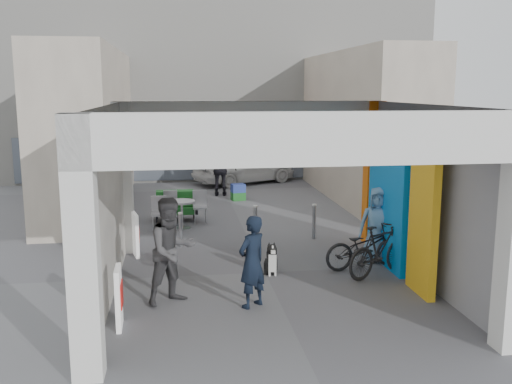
{
  "coord_description": "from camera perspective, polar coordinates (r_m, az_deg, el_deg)",
  "views": [
    {
      "loc": [
        -1.78,
        -11.28,
        3.8
      ],
      "look_at": [
        -0.05,
        1.0,
        1.53
      ],
      "focal_mm": 40.0,
      "sensor_mm": 36.0,
      "label": 1
    }
  ],
  "objects": [
    {
      "name": "plaza_bldg_left",
      "position": [
        19.02,
        -16.32,
        6.01
      ],
      "size": [
        2.0,
        9.0,
        5.0
      ],
      "primitive_type": "cube",
      "color": "#C2B4A1",
      "rests_on": "ground"
    },
    {
      "name": "man_with_dog",
      "position": [
        10.0,
        -0.4,
        -6.99
      ],
      "size": [
        0.71,
        0.68,
        1.64
      ],
      "primitive_type": "imported",
      "rotation": [
        0.0,
        0.0,
        3.82
      ],
      "color": "black",
      "rests_on": "ground"
    },
    {
      "name": "bollard_right",
      "position": [
        14.62,
        5.82,
        -2.99
      ],
      "size": [
        0.09,
        0.09,
        0.88
      ],
      "primitive_type": "cylinder",
      "color": "gray",
      "rests_on": "ground"
    },
    {
      "name": "advert_board_near",
      "position": [
        9.52,
        -13.55,
        -10.2
      ],
      "size": [
        0.11,
        0.55,
        1.0
      ],
      "rotation": [
        0.0,
        0.0,
        0.03
      ],
      "color": "white",
      "rests_on": "ground"
    },
    {
      "name": "far_building",
      "position": [
        25.34,
        -4.08,
        10.75
      ],
      "size": [
        18.0,
        4.08,
        8.0
      ],
      "color": "silver",
      "rests_on": "ground"
    },
    {
      "name": "border_collie",
      "position": [
        11.86,
        1.54,
        -6.94
      ],
      "size": [
        0.26,
        0.5,
        0.69
      ],
      "rotation": [
        0.0,
        0.0,
        -0.26
      ],
      "color": "black",
      "rests_on": "ground"
    },
    {
      "name": "man_crates",
      "position": [
        20.34,
        -3.55,
        2.27
      ],
      "size": [
        1.16,
        0.6,
        1.9
      ],
      "primitive_type": "imported",
      "rotation": [
        0.0,
        0.0,
        3.02
      ],
      "color": "black",
      "rests_on": "ground"
    },
    {
      "name": "bicycle_rear",
      "position": [
        11.96,
        12.31,
        -5.71
      ],
      "size": [
        1.82,
        1.31,
        1.08
      ],
      "primitive_type": "imported",
      "rotation": [
        0.0,
        0.0,
        2.07
      ],
      "color": "black",
      "rests_on": "ground"
    },
    {
      "name": "white_van",
      "position": [
        23.08,
        -1.2,
        2.64
      ],
      "size": [
        4.48,
        3.21,
        1.42
      ],
      "primitive_type": "imported",
      "rotation": [
        0.0,
        0.0,
        1.99
      ],
      "color": "silver",
      "rests_on": "ground"
    },
    {
      "name": "advert_board_far",
      "position": [
        13.35,
        -11.95,
        -4.17
      ],
      "size": [
        0.2,
        0.55,
        1.0
      ],
      "rotation": [
        0.0,
        0.0,
        0.22
      ],
      "color": "white",
      "rests_on": "ground"
    },
    {
      "name": "ground",
      "position": [
        12.04,
        0.9,
        -8.05
      ],
      "size": [
        90.0,
        90.0,
        0.0
      ],
      "primitive_type": "plane",
      "color": "#5A5B5F",
      "rests_on": "ground"
    },
    {
      "name": "bicycle_front",
      "position": [
        12.39,
        10.8,
        -5.39
      ],
      "size": [
        1.91,
        0.97,
        0.96
      ],
      "primitive_type": "imported",
      "rotation": [
        0.0,
        0.0,
        1.76
      ],
      "color": "black",
      "rests_on": "ground"
    },
    {
      "name": "man_elderly",
      "position": [
        12.85,
        12.07,
        -3.21
      ],
      "size": [
        0.94,
        0.76,
        1.67
      ],
      "primitive_type": "imported",
      "rotation": [
        0.0,
        0.0,
        -0.31
      ],
      "color": "#5F8FB9",
      "rests_on": "ground"
    },
    {
      "name": "bollard_center",
      "position": [
        14.16,
        -0.06,
        -3.29
      ],
      "size": [
        0.09,
        0.09,
        0.92
      ],
      "primitive_type": "cylinder",
      "color": "gray",
      "rests_on": "ground"
    },
    {
      "name": "arcade_canopy",
      "position": [
        10.82,
        4.44,
        2.36
      ],
      "size": [
        6.4,
        6.45,
        6.4
      ],
      "color": "silver",
      "rests_on": "ground"
    },
    {
      "name": "cafe_set",
      "position": [
        16.05,
        -7.86,
        -2.24
      ],
      "size": [
        1.54,
        1.24,
        0.93
      ],
      "rotation": [
        0.0,
        0.0,
        -0.1
      ],
      "color": "#A7A7AC",
      "rests_on": "ground"
    },
    {
      "name": "plaza_bldg_right",
      "position": [
        19.85,
        10.5,
        6.42
      ],
      "size": [
        2.0,
        9.0,
        5.0
      ],
      "primitive_type": "cube",
      "color": "#C2B4A1",
      "rests_on": "ground"
    },
    {
      "name": "crate_stack",
      "position": [
        19.59,
        -1.8,
        -0.01
      ],
      "size": [
        0.51,
        0.43,
        0.56
      ],
      "rotation": [
        0.0,
        0.0,
        0.2
      ],
      "color": "#1B5F1E",
      "rests_on": "ground"
    },
    {
      "name": "bollard_left",
      "position": [
        13.93,
        -7.56,
        -3.79
      ],
      "size": [
        0.09,
        0.09,
        0.84
      ],
      "primitive_type": "cylinder",
      "color": "gray",
      "rests_on": "ground"
    },
    {
      "name": "man_back_turned",
      "position": [
        10.26,
        -8.41,
        -5.84
      ],
      "size": [
        1.17,
        1.1,
        1.92
      ],
      "primitive_type": "imported",
      "rotation": [
        0.0,
        0.0,
        0.53
      ],
      "color": "#3F3F42",
      "rests_on": "ground"
    },
    {
      "name": "produce_stand",
      "position": [
        16.76,
        -8.08,
        -1.69
      ],
      "size": [
        1.29,
        0.7,
        0.85
      ],
      "rotation": [
        0.0,
        0.0,
        0.09
      ],
      "color": "black",
      "rests_on": "ground"
    }
  ]
}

